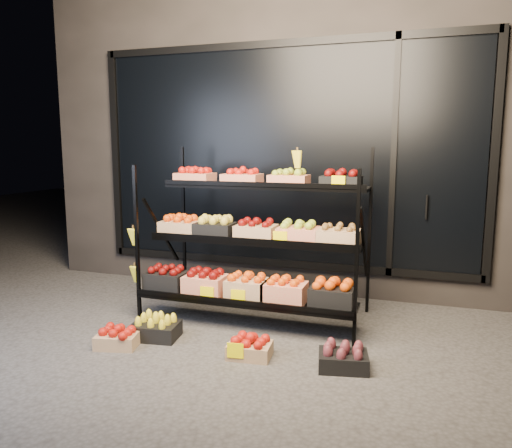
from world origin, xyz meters
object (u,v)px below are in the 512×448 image
(floor_crate_left, at_px, (117,337))
(floor_crate_midleft, at_px, (156,328))
(display_rack, at_px, (253,240))
(floor_crate_midright, at_px, (250,347))

(floor_crate_left, bearing_deg, floor_crate_midleft, 39.96)
(display_rack, relative_size, floor_crate_midleft, 5.01)
(floor_crate_left, xyz_separation_m, floor_crate_midleft, (0.21, 0.27, 0.01))
(floor_crate_left, bearing_deg, display_rack, 37.38)
(display_rack, distance_m, floor_crate_midleft, 1.21)
(display_rack, height_order, floor_crate_left, display_rack)
(display_rack, relative_size, floor_crate_left, 5.73)
(display_rack, height_order, floor_crate_midright, display_rack)
(display_rack, distance_m, floor_crate_left, 1.51)
(floor_crate_left, height_order, floor_crate_midright, floor_crate_midright)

